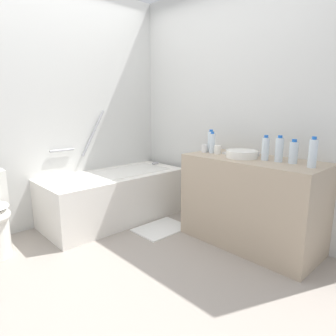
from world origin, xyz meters
The scene contains 17 objects.
ground_plane centered at (0.00, 0.00, 0.00)m, with size 3.78×3.78×0.00m, color #9E9389.
wall_back_tiled centered at (0.00, 1.34, 1.30)m, with size 3.18×0.10×2.60m, color silver.
wall_right_mirror centered at (1.44, 0.00, 1.30)m, with size 0.10×2.98×2.60m, color silver.
bathtub centered at (0.51, 0.92, 0.29)m, with size 1.62×0.73×1.26m.
vanity_counter centered at (1.10, -0.51, 0.42)m, with size 0.59×1.26×0.84m, color tan.
sink_basin centered at (1.06, -0.41, 0.87)m, with size 0.29×0.29×0.07m, color white.
sink_faucet centered at (1.23, -0.41, 0.86)m, with size 0.12×0.15×0.06m.
water_bottle_0 centered at (1.13, -0.86, 0.93)m, with size 0.07×0.07×0.20m.
water_bottle_1 centered at (1.07, -0.05, 0.94)m, with size 0.06×0.06×0.22m.
water_bottle_2 centered at (1.07, -1.03, 0.95)m, with size 0.06×0.06×0.24m.
water_bottle_3 centered at (1.11, -0.74, 0.94)m, with size 0.07×0.07×0.23m.
water_bottle_4 centered at (1.14, 0.02, 0.94)m, with size 0.07×0.07×0.23m.
water_bottle_5 centered at (1.09, -0.62, 0.94)m, with size 0.06×0.06×0.22m.
drinking_glass_0 centered at (1.05, 0.03, 0.88)m, with size 0.06×0.06×0.08m, color white.
drinking_glass_1 centered at (1.06, -0.13, 0.88)m, with size 0.07×0.07×0.09m, color white.
soap_dish centered at (1.14, -0.19, 0.85)m, with size 0.09×0.06×0.02m, color white.
bath_mat centered at (0.70, 0.32, 0.01)m, with size 0.54×0.39×0.01m, color white.
Camera 1 is at (-1.28, -1.90, 1.31)m, focal length 31.36 mm.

